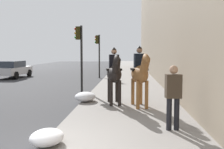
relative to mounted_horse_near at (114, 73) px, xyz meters
name	(u,v)px	position (x,y,z in m)	size (l,w,h in m)	color
mounted_horse_near	(114,73)	(0.00, 0.00, 0.00)	(2.15, 0.78, 2.24)	black
mounted_horse_far	(140,73)	(-0.48, -0.98, 0.04)	(2.14, 0.83, 2.28)	brown
pedestrian_greeting	(173,93)	(-3.51, -1.71, -0.25)	(0.30, 0.42, 1.70)	black
car_near_lane	(13,69)	(11.86, 9.15, -0.59)	(4.37, 1.99, 1.44)	silver
traffic_light_near_curb	(80,47)	(4.06, 2.07, 1.07)	(0.20, 0.44, 3.59)	black
traffic_light_far_curb	(98,49)	(12.19, 1.97, 1.09)	(0.20, 0.44, 3.62)	black
snow_pile_near	(47,137)	(-4.84, 1.25, -1.06)	(0.96, 0.73, 0.33)	white
snow_pile_far	(85,97)	(0.58, 1.25, -1.04)	(1.11, 0.86, 0.39)	white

